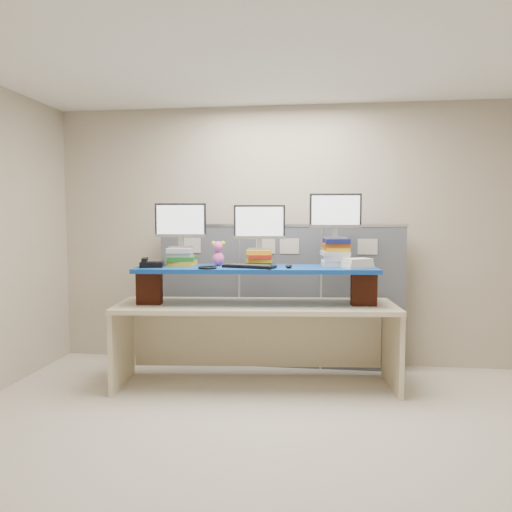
# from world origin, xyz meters

# --- Properties ---
(room) EXTENTS (5.00, 4.00, 2.80)m
(room) POSITION_xyz_m (0.00, 0.00, 1.40)
(room) COLOR #BBAF9A
(room) RESTS_ON ground
(cubicle_partition) EXTENTS (2.60, 0.06, 1.53)m
(cubicle_partition) POSITION_xyz_m (-0.00, 1.78, 0.77)
(cubicle_partition) COLOR #4C5059
(cubicle_partition) RESTS_ON ground
(desk) EXTENTS (2.66, 1.01, 0.79)m
(desk) POSITION_xyz_m (-0.17, 1.14, 0.63)
(desk) COLOR beige
(desk) RESTS_ON ground
(brick_pier_left) EXTENTS (0.24, 0.14, 0.31)m
(brick_pier_left) POSITION_xyz_m (-1.16, 0.99, 0.95)
(brick_pier_left) COLOR maroon
(brick_pier_left) RESTS_ON desk
(brick_pier_right) EXTENTS (0.24, 0.14, 0.31)m
(brick_pier_right) POSITION_xyz_m (0.82, 1.19, 0.95)
(brick_pier_right) COLOR maroon
(brick_pier_right) RESTS_ON desk
(blue_board) EXTENTS (2.27, 0.77, 0.04)m
(blue_board) POSITION_xyz_m (-0.17, 1.14, 1.12)
(blue_board) COLOR navy
(blue_board) RESTS_ON brick_pier_left
(book_stack_left) EXTENTS (0.29, 0.33, 0.17)m
(book_stack_left) POSITION_xyz_m (-0.90, 1.19, 1.22)
(book_stack_left) COLOR gold
(book_stack_left) RESTS_ON blue_board
(book_stack_center) EXTENTS (0.27, 0.32, 0.15)m
(book_stack_center) POSITION_xyz_m (-0.15, 1.27, 1.22)
(book_stack_center) COLOR #1B661F
(book_stack_center) RESTS_ON blue_board
(book_stack_right) EXTENTS (0.28, 0.32, 0.26)m
(book_stack_right) POSITION_xyz_m (0.56, 1.33, 1.27)
(book_stack_right) COLOR beige
(book_stack_right) RESTS_ON blue_board
(monitor_left) EXTENTS (0.49, 0.16, 0.42)m
(monitor_left) POSITION_xyz_m (-0.90, 1.19, 1.55)
(monitor_left) COLOR #959599
(monitor_left) RESTS_ON book_stack_left
(monitor_center) EXTENTS (0.49, 0.16, 0.42)m
(monitor_center) POSITION_xyz_m (-0.16, 1.26, 1.53)
(monitor_center) COLOR #959599
(monitor_center) RESTS_ON book_stack_center
(monitor_right) EXTENTS (0.49, 0.16, 0.42)m
(monitor_right) POSITION_xyz_m (0.56, 1.33, 1.64)
(monitor_right) COLOR #959599
(monitor_right) RESTS_ON book_stack_right
(keyboard) EXTENTS (0.50, 0.28, 0.03)m
(keyboard) POSITION_xyz_m (-0.22, 1.03, 1.15)
(keyboard) COLOR black
(keyboard) RESTS_ON blue_board
(mouse) EXTENTS (0.08, 0.12, 0.03)m
(mouse) POSITION_xyz_m (0.14, 1.05, 1.16)
(mouse) COLOR black
(mouse) RESTS_ON blue_board
(desk_phone) EXTENTS (0.24, 0.23, 0.09)m
(desk_phone) POSITION_xyz_m (-1.13, 0.98, 1.17)
(desk_phone) COLOR black
(desk_phone) RESTS_ON blue_board
(headset) EXTENTS (0.20, 0.20, 0.02)m
(headset) POSITION_xyz_m (-0.58, 0.92, 1.15)
(headset) COLOR black
(headset) RESTS_ON blue_board
(plush_toy) EXTENTS (0.14, 0.10, 0.23)m
(plush_toy) POSITION_xyz_m (-0.55, 1.21, 1.26)
(plush_toy) COLOR pink
(plush_toy) RESTS_ON blue_board
(binder_stack) EXTENTS (0.30, 0.28, 0.09)m
(binder_stack) POSITION_xyz_m (0.76, 1.14, 1.18)
(binder_stack) COLOR beige
(binder_stack) RESTS_ON blue_board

